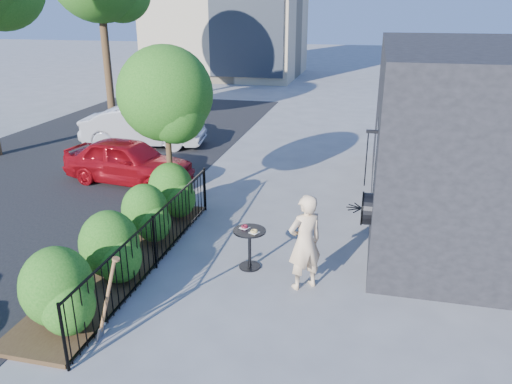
% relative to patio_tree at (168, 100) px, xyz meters
% --- Properties ---
extents(ground, '(120.00, 120.00, 0.00)m').
position_rel_patio_tree_xyz_m(ground, '(2.24, -2.76, -2.76)').
color(ground, gray).
rests_on(ground, ground).
extents(shop_building, '(6.22, 9.00, 4.00)m').
position_rel_patio_tree_xyz_m(shop_building, '(7.73, 1.74, -0.76)').
color(shop_building, black).
rests_on(shop_building, ground).
extents(fence, '(0.05, 6.05, 1.10)m').
position_rel_patio_tree_xyz_m(fence, '(0.74, -2.76, -2.20)').
color(fence, black).
rests_on(fence, ground).
extents(planting_bed, '(1.30, 6.00, 0.08)m').
position_rel_patio_tree_xyz_m(planting_bed, '(0.04, -2.76, -2.72)').
color(planting_bed, '#382616').
rests_on(planting_bed, ground).
extents(shrubs, '(1.10, 5.60, 1.24)m').
position_rel_patio_tree_xyz_m(shrubs, '(0.14, -2.66, -2.06)').
color(shrubs, '#185413').
rests_on(shrubs, ground).
extents(patio_tree, '(2.20, 2.20, 3.94)m').
position_rel_patio_tree_xyz_m(patio_tree, '(0.00, 0.00, 0.00)').
color(patio_tree, '#3F2B19').
rests_on(patio_tree, ground).
extents(street, '(9.00, 30.00, 0.01)m').
position_rel_patio_tree_xyz_m(street, '(-4.76, 0.24, -2.76)').
color(street, black).
rests_on(street, ground).
extents(cafe_table, '(0.63, 0.63, 0.85)m').
position_rel_patio_tree_xyz_m(cafe_table, '(2.50, -2.32, -2.21)').
color(cafe_table, black).
rests_on(cafe_table, ground).
extents(woman, '(0.78, 0.73, 1.79)m').
position_rel_patio_tree_xyz_m(woman, '(3.62, -2.80, -1.87)').
color(woman, beige).
rests_on(woman, ground).
extents(shovel, '(0.51, 0.19, 1.49)m').
position_rel_patio_tree_xyz_m(shovel, '(0.98, -5.02, -2.11)').
color(shovel, brown).
rests_on(shovel, ground).
extents(car_red, '(3.94, 2.03, 1.28)m').
position_rel_patio_tree_xyz_m(car_red, '(-2.06, 1.74, -2.12)').
color(car_red, '#A40D16').
rests_on(car_red, ground).
extents(car_silver, '(4.49, 2.10, 1.42)m').
position_rel_patio_tree_xyz_m(car_silver, '(-3.35, 5.52, -2.05)').
color(car_silver, silver).
rests_on(car_silver, ground).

